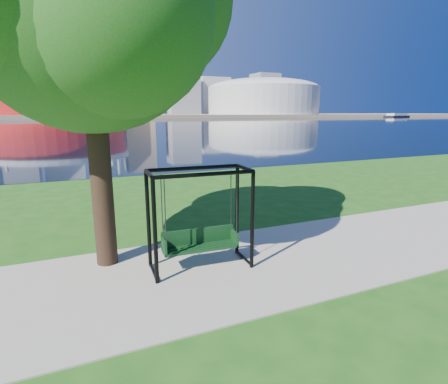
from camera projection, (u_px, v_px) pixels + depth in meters
ground at (217, 260)px, 8.17m from camera, size 900.00×900.00×0.00m
path at (226, 268)px, 7.72m from camera, size 120.00×4.00×0.03m
river at (81, 125)px, 99.39m from camera, size 900.00×180.00×0.02m
far_bank at (73, 115)px, 281.61m from camera, size 900.00×228.00×2.00m
stadium at (54, 94)px, 211.29m from camera, size 83.00×83.00×32.00m
arena at (263, 96)px, 267.21m from camera, size 84.00×84.00×26.56m
skyline at (63, 72)px, 284.17m from camera, size 392.00×66.00×96.50m
swing at (200, 221)px, 7.54m from camera, size 2.21×1.05×2.22m
barge at (397, 115)px, 260.59m from camera, size 28.58×15.16×2.76m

